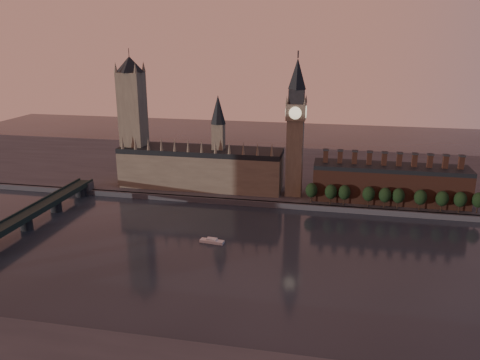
% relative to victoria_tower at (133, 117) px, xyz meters
% --- Properties ---
extents(ground, '(900.00, 900.00, 0.00)m').
position_rel_victoria_tower_xyz_m(ground, '(120.00, -115.00, -59.09)').
color(ground, black).
rests_on(ground, ground).
extents(north_bank, '(900.00, 182.00, 4.00)m').
position_rel_victoria_tower_xyz_m(north_bank, '(120.00, 63.04, -57.09)').
color(north_bank, '#46474C').
rests_on(north_bank, ground).
extents(palace_of_westminster, '(130.00, 30.30, 74.00)m').
position_rel_victoria_tower_xyz_m(palace_of_westminster, '(55.59, -0.09, -37.46)').
color(palace_of_westminster, '#7A6E57').
rests_on(palace_of_westminster, north_bank).
extents(victoria_tower, '(24.00, 24.00, 108.00)m').
position_rel_victoria_tower_xyz_m(victoria_tower, '(0.00, 0.00, 0.00)').
color(victoria_tower, '#7A6E57').
rests_on(victoria_tower, north_bank).
extents(big_ben, '(15.00, 15.00, 107.00)m').
position_rel_victoria_tower_xyz_m(big_ben, '(130.00, -5.00, -2.26)').
color(big_ben, '#7A6E57').
rests_on(big_ben, north_bank).
extents(chimney_block, '(110.00, 25.00, 37.00)m').
position_rel_victoria_tower_xyz_m(chimney_block, '(200.00, -5.00, -41.27)').
color(chimney_block, '#502B1E').
rests_on(chimney_block, north_bank).
extents(embankment_tree_0, '(8.60, 8.60, 14.88)m').
position_rel_victoria_tower_xyz_m(embankment_tree_0, '(144.32, -20.60, -45.62)').
color(embankment_tree_0, black).
rests_on(embankment_tree_0, north_bank).
extents(embankment_tree_1, '(8.60, 8.60, 14.88)m').
position_rel_victoria_tower_xyz_m(embankment_tree_1, '(158.22, -21.29, -45.62)').
color(embankment_tree_1, black).
rests_on(embankment_tree_1, north_bank).
extents(embankment_tree_2, '(8.60, 8.60, 14.88)m').
position_rel_victoria_tower_xyz_m(embankment_tree_2, '(167.81, -20.95, -45.62)').
color(embankment_tree_2, black).
rests_on(embankment_tree_2, north_bank).
extents(embankment_tree_3, '(8.60, 8.60, 14.88)m').
position_rel_victoria_tower_xyz_m(embankment_tree_3, '(184.62, -21.00, -45.62)').
color(embankment_tree_3, black).
rests_on(embankment_tree_3, north_bank).
extents(embankment_tree_4, '(8.60, 8.60, 14.88)m').
position_rel_victoria_tower_xyz_m(embankment_tree_4, '(195.83, -21.30, -45.62)').
color(embankment_tree_4, black).
rests_on(embankment_tree_4, north_bank).
extents(embankment_tree_5, '(8.60, 8.60, 14.88)m').
position_rel_victoria_tower_xyz_m(embankment_tree_5, '(204.83, -21.06, -45.62)').
color(embankment_tree_5, black).
rests_on(embankment_tree_5, north_bank).
extents(embankment_tree_6, '(8.60, 8.60, 14.88)m').
position_rel_victoria_tower_xyz_m(embankment_tree_6, '(219.51, -21.43, -45.62)').
color(embankment_tree_6, black).
rests_on(embankment_tree_6, north_bank).
extents(embankment_tree_7, '(8.60, 8.60, 14.88)m').
position_rel_victoria_tower_xyz_m(embankment_tree_7, '(233.76, -21.36, -45.62)').
color(embankment_tree_7, black).
rests_on(embankment_tree_7, north_bank).
extents(embankment_tree_8, '(8.60, 8.60, 14.88)m').
position_rel_victoria_tower_xyz_m(embankment_tree_8, '(245.59, -20.66, -45.62)').
color(embankment_tree_8, black).
rests_on(embankment_tree_8, north_bank).
extents(embankment_tree_9, '(8.60, 8.60, 14.88)m').
position_rel_victoria_tower_xyz_m(embankment_tree_9, '(257.50, -19.63, -45.62)').
color(embankment_tree_9, black).
rests_on(embankment_tree_9, north_bank).
extents(westminster_bridge, '(14.00, 200.00, 11.55)m').
position_rel_victoria_tower_xyz_m(westminster_bridge, '(-35.00, -117.70, -51.65)').
color(westminster_bridge, black).
rests_on(westminster_bridge, ground).
extents(river_boat, '(15.20, 5.86, 2.97)m').
position_rel_victoria_tower_xyz_m(river_boat, '(88.79, -94.33, -57.95)').
color(river_boat, silver).
rests_on(river_boat, ground).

